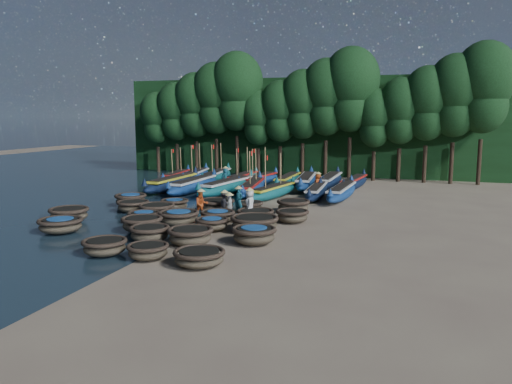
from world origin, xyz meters
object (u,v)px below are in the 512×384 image
(coracle_7, at_px, (150,233))
(long_boat_10, at_px, (196,176))
(coracle_18, at_px, (255,215))
(coracle_21, at_px, (175,204))
(coracle_11, at_px, (144,217))
(long_boat_6, at_px, (273,191))
(fisherman_5, at_px, (226,177))
(coracle_8, at_px, (190,235))
(coracle_20, at_px, (131,199))
(long_boat_4, at_px, (227,186))
(fisherman_0, at_px, (250,203))
(long_boat_5, at_px, (252,188))
(fisherman_3, at_px, (225,203))
(long_boat_11, at_px, (216,176))
(long_boat_14, at_px, (288,180))
(coracle_15, at_px, (133,206))
(long_boat_3, at_px, (194,185))
(coracle_24, at_px, (293,205))
(long_boat_12, at_px, (242,178))
(coracle_9, at_px, (254,234))
(coracle_2, at_px, (105,246))
(coracle_19, at_px, (292,215))
(coracle_3, at_px, (148,251))
(coracle_6, at_px, (142,223))
(fisherman_6, at_px, (318,183))
(long_boat_16, at_px, (330,181))
(coracle_4, at_px, (199,257))
(coracle_23, at_px, (250,206))
(coracle_17, at_px, (218,216))
(coracle_12, at_px, (179,217))
(coracle_5, at_px, (60,225))
(long_boat_13, at_px, (259,180))
(coracle_14, at_px, (255,223))
(long_boat_15, at_px, (306,181))
(fisherman_1, at_px, (239,200))
(coracle_16, at_px, (157,209))
(coracle_10, at_px, (69,214))
(long_boat_8, at_px, (342,192))
(long_boat_2, at_px, (173,183))

(coracle_7, height_order, long_boat_10, long_boat_10)
(coracle_18, relative_size, coracle_21, 1.16)
(coracle_11, height_order, long_boat_6, long_boat_6)
(coracle_21, bearing_deg, fisherman_5, 94.33)
(coracle_8, xyz_separation_m, coracle_20, (-8.40, 8.13, 0.01))
(coracle_20, height_order, long_boat_4, long_boat_4)
(long_boat_6, xyz_separation_m, fisherman_0, (0.85, -7.73, 0.43))
(long_boat_5, height_order, fisherman_3, long_boat_5)
(long_boat_11, bearing_deg, long_boat_14, -10.72)
(coracle_15, bearing_deg, long_boat_10, 100.08)
(coracle_18, bearing_deg, long_boat_5, 109.91)
(coracle_11, xyz_separation_m, long_boat_3, (-2.45, 11.75, 0.19))
(long_boat_3, relative_size, long_boat_14, 1.12)
(coracle_24, height_order, long_boat_5, long_boat_5)
(coracle_15, xyz_separation_m, long_boat_12, (2.09, 14.68, 0.10))
(coracle_9, relative_size, coracle_15, 1.11)
(coracle_2, distance_m, coracle_21, 10.73)
(coracle_24, distance_m, long_boat_4, 9.17)
(coracle_19, bearing_deg, long_boat_3, 139.78)
(coracle_3, distance_m, long_boat_5, 18.25)
(coracle_6, relative_size, long_boat_12, 0.32)
(fisherman_6, bearing_deg, long_boat_10, -97.62)
(long_boat_16, bearing_deg, coracle_15, -123.39)
(coracle_4, distance_m, coracle_23, 11.75)
(coracle_7, bearing_deg, long_boat_16, 76.61)
(coracle_17, distance_m, long_boat_5, 10.52)
(coracle_12, relative_size, coracle_21, 1.03)
(long_boat_5, bearing_deg, coracle_6, -104.99)
(coracle_3, relative_size, coracle_4, 0.84)
(coracle_7, xyz_separation_m, coracle_8, (2.20, -0.01, 0.03))
(fisherman_6, bearing_deg, coracle_24, 10.43)
(coracle_5, xyz_separation_m, long_boat_13, (4.36, 20.32, 0.09))
(coracle_15, bearing_deg, coracle_2, -64.86)
(coracle_14, bearing_deg, coracle_17, 151.98)
(long_boat_13, height_order, long_boat_15, long_boat_13)
(long_boat_14, bearing_deg, long_boat_13, -164.81)
(coracle_14, xyz_separation_m, fisherman_1, (-2.40, 4.06, 0.48))
(coracle_16, distance_m, coracle_24, 8.52)
(coracle_8, height_order, coracle_11, coracle_8)
(coracle_3, distance_m, long_boat_15, 23.16)
(coracle_10, xyz_separation_m, long_boat_4, (4.78, 12.84, 0.12))
(long_boat_4, height_order, long_boat_13, long_boat_13)
(coracle_10, height_order, coracle_14, coracle_14)
(coracle_9, relative_size, fisherman_6, 1.38)
(coracle_15, relative_size, long_boat_8, 0.29)
(long_boat_2, xyz_separation_m, long_boat_5, (7.04, -0.25, -0.05))
(fisherman_5, bearing_deg, coracle_9, -142.69)
(coracle_6, xyz_separation_m, coracle_18, (4.89, 4.35, -0.06))
(coracle_14, height_order, coracle_17, coracle_14)
(coracle_2, bearing_deg, coracle_18, 65.06)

